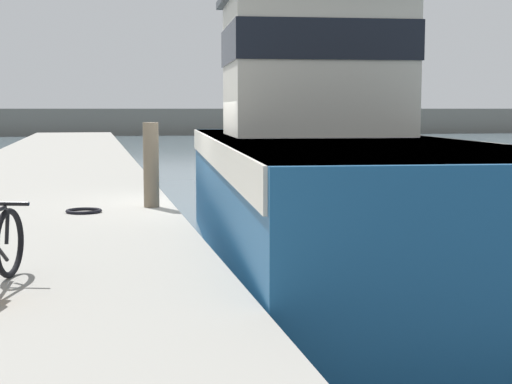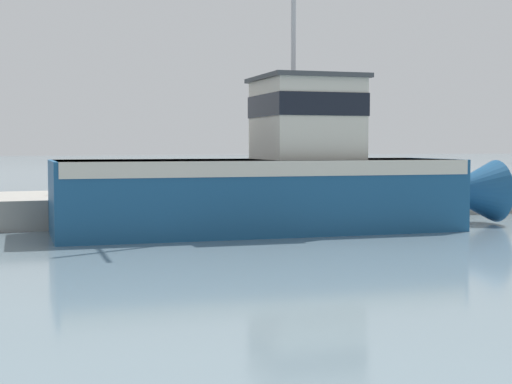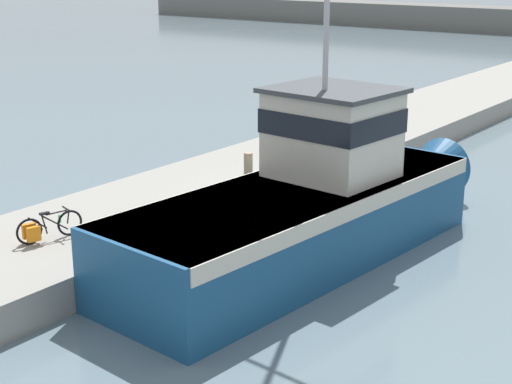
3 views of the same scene
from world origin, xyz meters
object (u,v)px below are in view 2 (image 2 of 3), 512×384
bicycle_touring (74,184)px  fishing_boat_main (280,177)px  mooring_post (268,172)px  water_bottle_by_bike (107,189)px

bicycle_touring → fishing_boat_main: bearing=63.5°
fishing_boat_main → mooring_post: bearing=169.0°
mooring_post → water_bottle_by_bike: 5.23m
fishing_boat_main → mooring_post: fishing_boat_main is taller
fishing_boat_main → bicycle_touring: fishing_boat_main is taller
fishing_boat_main → bicycle_touring: (-4.46, -4.88, -0.30)m
mooring_post → water_bottle_by_bike: size_ratio=7.17×
bicycle_touring → mooring_post: bearing=87.6°
mooring_post → bicycle_touring: bearing=-108.3°
fishing_boat_main → mooring_post: (-2.60, 0.73, 0.04)m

